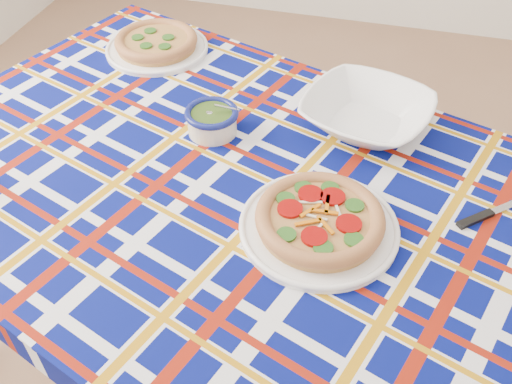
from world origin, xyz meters
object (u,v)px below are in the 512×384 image
(pesto_bowl, at_px, (212,119))
(main_focaccia_plate, at_px, (320,219))
(serving_bowl, at_px, (367,113))
(dining_table, at_px, (243,213))

(pesto_bowl, bearing_deg, main_focaccia_plate, -39.34)
(serving_bowl, bearing_deg, pesto_bowl, -161.03)
(main_focaccia_plate, distance_m, pesto_bowl, 0.38)
(pesto_bowl, bearing_deg, serving_bowl, 18.97)
(dining_table, relative_size, pesto_bowl, 14.48)
(main_focaccia_plate, bearing_deg, serving_bowl, 83.15)
(pesto_bowl, height_order, serving_bowl, pesto_bowl)
(dining_table, height_order, main_focaccia_plate, main_focaccia_plate)
(serving_bowl, bearing_deg, dining_table, -127.67)
(main_focaccia_plate, bearing_deg, pesto_bowl, 140.66)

